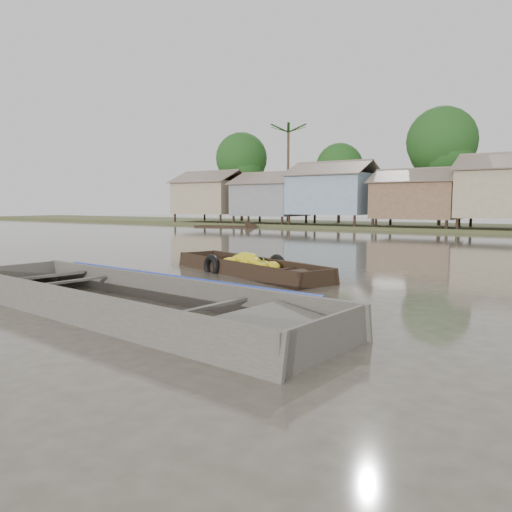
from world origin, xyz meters
The scene contains 3 objects.
ground centered at (0.00, 0.00, 0.00)m, with size 120.00×120.00×0.00m, color #464035.
banana_boat centered at (-1.28, 3.59, 0.17)m, with size 5.92×3.37×0.81m.
viewer_boat centered at (-0.18, -1.79, 0.08)m, with size 8.77×3.12×0.69m.
Camera 1 is at (6.58, -7.87, 1.95)m, focal length 35.00 mm.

